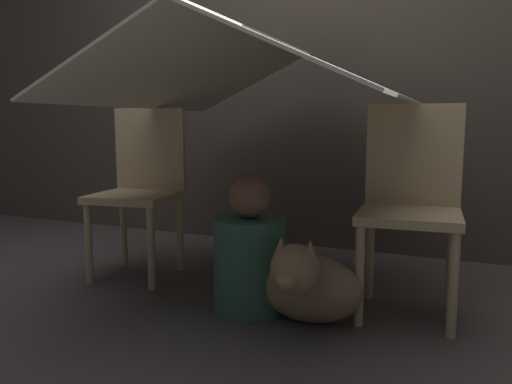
{
  "coord_description": "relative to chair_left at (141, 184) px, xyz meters",
  "views": [
    {
      "loc": [
        0.88,
        -1.84,
        0.77
      ],
      "look_at": [
        0.0,
        0.19,
        0.47
      ],
      "focal_mm": 35.0,
      "sensor_mm": 36.0,
      "label": 1
    }
  ],
  "objects": [
    {
      "name": "ground_plane",
      "position": [
        0.67,
        -0.26,
        -0.47
      ],
      "size": [
        8.8,
        8.8,
        0.0
      ],
      "primitive_type": "plane",
      "color": "#47423D"
    },
    {
      "name": "wall_back",
      "position": [
        0.67,
        0.93,
        0.78
      ],
      "size": [
        7.0,
        0.05,
        2.5
      ],
      "color": "#4C4238",
      "rests_on": "ground_plane"
    },
    {
      "name": "chair_left",
      "position": [
        0.0,
        0.0,
        0.0
      ],
      "size": [
        0.44,
        0.44,
        0.86
      ],
      "rotation": [
        0.0,
        0.0,
        0.15
      ],
      "color": "#D1B27F",
      "rests_on": "ground_plane"
    },
    {
      "name": "chair_right",
      "position": [
        1.33,
        0.0,
        0.0
      ],
      "size": [
        0.42,
        0.42,
        0.86
      ],
      "rotation": [
        0.0,
        0.0,
        0.07
      ],
      "color": "#D1B27F",
      "rests_on": "ground_plane"
    },
    {
      "name": "sheet_canopy",
      "position": [
        0.67,
        -0.07,
        0.54
      ],
      "size": [
        1.33,
        1.4,
        0.31
      ],
      "color": "silver"
    },
    {
      "name": "person_front",
      "position": [
        0.73,
        -0.26,
        -0.24
      ],
      "size": [
        0.3,
        0.3,
        0.56
      ],
      "color": "#38664C",
      "rests_on": "ground_plane"
    },
    {
      "name": "dog",
      "position": [
        0.99,
        -0.33,
        -0.3
      ],
      "size": [
        0.43,
        0.39,
        0.37
      ],
      "color": "#9E7F56",
      "rests_on": "ground_plane"
    },
    {
      "name": "floor_cushion",
      "position": [
        0.71,
        0.07,
        -0.42
      ],
      "size": [
        0.33,
        0.27,
        0.1
      ],
      "color": "#7FB27F",
      "rests_on": "ground_plane"
    }
  ]
}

